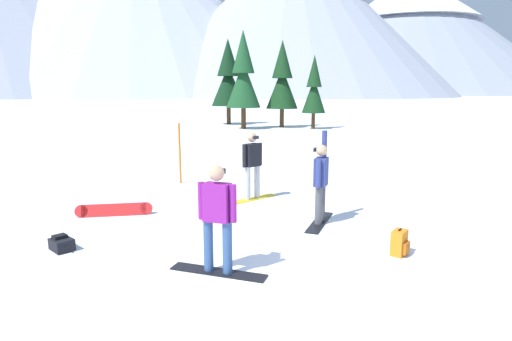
{
  "coord_description": "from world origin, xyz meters",
  "views": [
    {
      "loc": [
        -2.81,
        -5.61,
        2.83
      ],
      "look_at": [
        -0.6,
        3.8,
        1.0
      ],
      "focal_mm": 30.11,
      "sensor_mm": 36.0,
      "label": 1
    }
  ],
  "objects_px": {
    "snowboarder_midground": "(321,181)",
    "backpack_black": "(62,244)",
    "snowboarder_background": "(252,165)",
    "loose_snowboard_near_right": "(114,210)",
    "pine_tree_tall": "(243,76)",
    "snowboarder_foreground": "(217,217)",
    "pine_tree_young": "(228,78)",
    "backpack_orange": "(400,243)",
    "pine_tree_broad": "(282,80)",
    "trail_marker_pole": "(180,153)",
    "pine_tree_slender": "(314,89)"
  },
  "relations": [
    {
      "from": "snowboarder_midground",
      "to": "backpack_black",
      "type": "relative_size",
      "value": 3.58
    },
    {
      "from": "snowboarder_background",
      "to": "loose_snowboard_near_right",
      "type": "xyz_separation_m",
      "value": [
        -3.39,
        -0.7,
        -0.79
      ]
    },
    {
      "from": "backpack_black",
      "to": "pine_tree_tall",
      "type": "distance_m",
      "value": 24.43
    },
    {
      "from": "snowboarder_foreground",
      "to": "snowboarder_background",
      "type": "bearing_deg",
      "value": 70.55
    },
    {
      "from": "pine_tree_young",
      "to": "pine_tree_tall",
      "type": "bearing_deg",
      "value": -85.43
    },
    {
      "from": "backpack_orange",
      "to": "snowboarder_foreground",
      "type": "bearing_deg",
      "value": -179.67
    },
    {
      "from": "snowboarder_background",
      "to": "pine_tree_broad",
      "type": "xyz_separation_m",
      "value": [
        6.95,
        20.64,
        2.57
      ]
    },
    {
      "from": "pine_tree_broad",
      "to": "pine_tree_young",
      "type": "relative_size",
      "value": 0.94
    },
    {
      "from": "snowboarder_background",
      "to": "pine_tree_broad",
      "type": "relative_size",
      "value": 0.27
    },
    {
      "from": "loose_snowboard_near_right",
      "to": "pine_tree_tall",
      "type": "distance_m",
      "value": 22.3
    },
    {
      "from": "pine_tree_broad",
      "to": "pine_tree_tall",
      "type": "xyz_separation_m",
      "value": [
        -3.07,
        -0.58,
        0.3
      ]
    },
    {
      "from": "backpack_orange",
      "to": "trail_marker_pole",
      "type": "relative_size",
      "value": 0.26
    },
    {
      "from": "backpack_orange",
      "to": "pine_tree_young",
      "type": "height_order",
      "value": "pine_tree_young"
    },
    {
      "from": "snowboarder_midground",
      "to": "pine_tree_tall",
      "type": "xyz_separation_m",
      "value": [
        2.91,
        22.34,
        2.87
      ]
    },
    {
      "from": "loose_snowboard_near_right",
      "to": "pine_tree_broad",
      "type": "relative_size",
      "value": 0.27
    },
    {
      "from": "trail_marker_pole",
      "to": "pine_tree_broad",
      "type": "distance_m",
      "value": 20.32
    },
    {
      "from": "snowboarder_midground",
      "to": "pine_tree_young",
      "type": "height_order",
      "value": "pine_tree_young"
    },
    {
      "from": "backpack_orange",
      "to": "pine_tree_slender",
      "type": "relative_size",
      "value": 0.09
    },
    {
      "from": "pine_tree_slender",
      "to": "pine_tree_broad",
      "type": "bearing_deg",
      "value": 135.84
    },
    {
      "from": "snowboarder_foreground",
      "to": "pine_tree_tall",
      "type": "xyz_separation_m",
      "value": [
        5.41,
        24.39,
        2.89
      ]
    },
    {
      "from": "snowboarder_foreground",
      "to": "backpack_black",
      "type": "xyz_separation_m",
      "value": [
        -2.59,
        1.61,
        -0.79
      ]
    },
    {
      "from": "backpack_orange",
      "to": "pine_tree_slender",
      "type": "xyz_separation_m",
      "value": [
        7.16,
        23.16,
        2.64
      ]
    },
    {
      "from": "snowboarder_foreground",
      "to": "pine_tree_slender",
      "type": "relative_size",
      "value": 0.33
    },
    {
      "from": "snowboarder_foreground",
      "to": "pine_tree_young",
      "type": "distance_m",
      "value": 29.34
    },
    {
      "from": "snowboarder_foreground",
      "to": "snowboarder_midground",
      "type": "xyz_separation_m",
      "value": [
        2.5,
        2.05,
        0.02
      ]
    },
    {
      "from": "snowboarder_foreground",
      "to": "pine_tree_slender",
      "type": "height_order",
      "value": "pine_tree_slender"
    },
    {
      "from": "snowboarder_foreground",
      "to": "pine_tree_tall",
      "type": "distance_m",
      "value": 25.15
    },
    {
      "from": "snowboarder_midground",
      "to": "backpack_black",
      "type": "bearing_deg",
      "value": -175.03
    },
    {
      "from": "trail_marker_pole",
      "to": "pine_tree_tall",
      "type": "relative_size",
      "value": 0.26
    },
    {
      "from": "pine_tree_tall",
      "to": "snowboarder_foreground",
      "type": "bearing_deg",
      "value": -102.51
    },
    {
      "from": "snowboarder_midground",
      "to": "backpack_orange",
      "type": "bearing_deg",
      "value": -71.83
    },
    {
      "from": "snowboarder_background",
      "to": "backpack_orange",
      "type": "xyz_separation_m",
      "value": [
        1.64,
        -4.31,
        -0.71
      ]
    },
    {
      "from": "pine_tree_young",
      "to": "snowboarder_foreground",
      "type": "bearing_deg",
      "value": -99.98
    },
    {
      "from": "snowboarder_midground",
      "to": "pine_tree_slender",
      "type": "relative_size",
      "value": 0.37
    },
    {
      "from": "pine_tree_young",
      "to": "pine_tree_slender",
      "type": "bearing_deg",
      "value": -46.7
    },
    {
      "from": "backpack_black",
      "to": "trail_marker_pole",
      "type": "height_order",
      "value": "trail_marker_pole"
    },
    {
      "from": "snowboarder_midground",
      "to": "loose_snowboard_near_right",
      "type": "xyz_separation_m",
      "value": [
        -4.36,
        1.58,
        -0.78
      ]
    },
    {
      "from": "backpack_black",
      "to": "pine_tree_slender",
      "type": "bearing_deg",
      "value": 59.1
    },
    {
      "from": "pine_tree_young",
      "to": "backpack_orange",
      "type": "bearing_deg",
      "value": -93.77
    },
    {
      "from": "pine_tree_slender",
      "to": "pine_tree_tall",
      "type": "xyz_separation_m",
      "value": [
        -4.91,
        1.21,
        0.94
      ]
    },
    {
      "from": "loose_snowboard_near_right",
      "to": "pine_tree_broad",
      "type": "height_order",
      "value": "pine_tree_broad"
    },
    {
      "from": "snowboarder_foreground",
      "to": "snowboarder_midground",
      "type": "relative_size",
      "value": 0.87
    },
    {
      "from": "pine_tree_broad",
      "to": "pine_tree_young",
      "type": "height_order",
      "value": "pine_tree_young"
    },
    {
      "from": "snowboarder_midground",
      "to": "pine_tree_slender",
      "type": "distance_m",
      "value": 22.61
    },
    {
      "from": "backpack_black",
      "to": "pine_tree_slender",
      "type": "height_order",
      "value": "pine_tree_slender"
    },
    {
      "from": "pine_tree_tall",
      "to": "pine_tree_young",
      "type": "bearing_deg",
      "value": 94.57
    },
    {
      "from": "loose_snowboard_near_right",
      "to": "backpack_orange",
      "type": "bearing_deg",
      "value": -35.69
    },
    {
      "from": "pine_tree_tall",
      "to": "backpack_black",
      "type": "bearing_deg",
      "value": -109.34
    },
    {
      "from": "snowboarder_foreground",
      "to": "pine_tree_slender",
      "type": "xyz_separation_m",
      "value": [
        10.32,
        23.18,
        1.95
      ]
    },
    {
      "from": "loose_snowboard_near_right",
      "to": "pine_tree_tall",
      "type": "relative_size",
      "value": 0.25
    }
  ]
}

